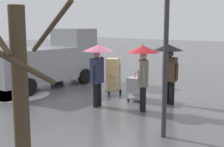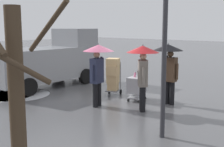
{
  "view_description": "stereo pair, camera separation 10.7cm",
  "coord_description": "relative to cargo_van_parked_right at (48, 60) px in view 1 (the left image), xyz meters",
  "views": [
    {
      "loc": [
        -7.25,
        8.57,
        2.72
      ],
      "look_at": [
        -0.37,
        0.66,
        1.05
      ],
      "focal_mm": 47.75,
      "sensor_mm": 36.0,
      "label": 1
    },
    {
      "loc": [
        -7.33,
        8.5,
        2.72
      ],
      "look_at": [
        -0.37,
        0.66,
        1.05
      ],
      "focal_mm": 47.75,
      "sensor_mm": 36.0,
      "label": 2
    }
  ],
  "objects": [
    {
      "name": "slush_patch_far_side",
      "position": [
        -0.13,
        2.45,
        -1.18
      ],
      "size": [
        2.44,
        2.44,
        0.01
      ],
      "primitive_type": "cylinder",
      "color": "silver",
      "rests_on": "ground"
    },
    {
      "name": "ground_plane",
      "position": [
        -3.8,
        -0.29,
        -1.18
      ],
      "size": [
        90.0,
        90.0,
        0.0
      ],
      "primitive_type": "plane",
      "color": "#5B5B5E"
    },
    {
      "name": "shopping_cart_vendor",
      "position": [
        -4.69,
        -0.42,
        -0.61
      ],
      "size": [
        0.73,
        0.93,
        1.04
      ],
      "color": "#B2B2B7",
      "rests_on": "ground"
    },
    {
      "name": "pedestrian_pink_side",
      "position": [
        -4.16,
        1.09,
        0.41
      ],
      "size": [
        1.04,
        1.04,
        2.15
      ],
      "color": "black",
      "rests_on": "ground"
    },
    {
      "name": "pedestrian_black_side",
      "position": [
        -5.61,
        0.52,
        0.41
      ],
      "size": [
        1.04,
        1.04,
        2.15
      ],
      "color": "black",
      "rests_on": "ground"
    },
    {
      "name": "cargo_van_parked_right",
      "position": [
        0.0,
        0.0,
        0.0
      ],
      "size": [
        2.39,
        5.43,
        2.6
      ],
      "color": "gray",
      "rests_on": "ground"
    },
    {
      "name": "slush_patch_under_van",
      "position": [
        -0.59,
        1.94,
        -1.18
      ],
      "size": [
        2.38,
        2.38,
        0.01
      ],
      "primitive_type": "cylinder",
      "color": "silver",
      "rests_on": "ground"
    },
    {
      "name": "street_lamp",
      "position": [
        -7.38,
        2.12,
        1.19
      ],
      "size": [
        0.28,
        0.28,
        3.86
      ],
      "color": "#2D2D33",
      "rests_on": "ground"
    },
    {
      "name": "hand_dolly_boxes",
      "position": [
        -3.51,
        -0.43,
        -0.32
      ],
      "size": [
        0.76,
        0.85,
        1.48
      ],
      "color": "#515156",
      "rests_on": "ground"
    },
    {
      "name": "bare_tree_near",
      "position": [
        -7.19,
        5.92,
        0.5
      ],
      "size": [
        1.24,
        1.25,
        3.81
      ],
      "color": "#423323",
      "rests_on": "ground"
    },
    {
      "name": "pedestrian_white_side",
      "position": [
        -5.81,
        -0.74,
        0.41
      ],
      "size": [
        1.04,
        1.04,
        2.15
      ],
      "color": "black",
      "rests_on": "ground"
    }
  ]
}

